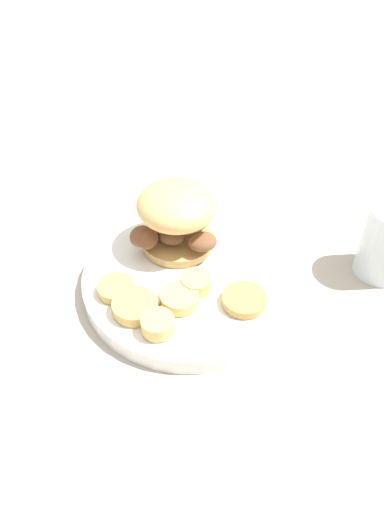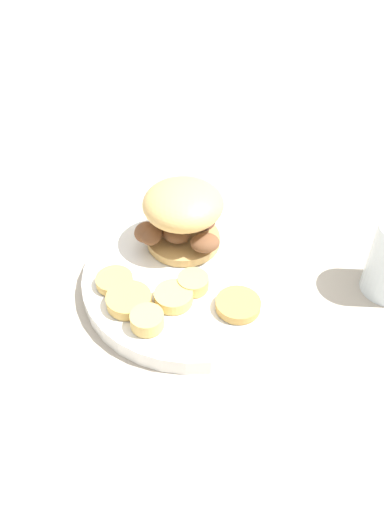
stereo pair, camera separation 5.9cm
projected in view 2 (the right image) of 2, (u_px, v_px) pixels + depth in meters
ground_plane at (192, 284)px, 0.62m from camera, size 4.00×4.00×0.00m
dinner_plate at (192, 277)px, 0.61m from camera, size 0.27×0.27×0.02m
sandwich at (182, 215)px, 0.61m from camera, size 0.11×0.11×0.09m
potato_round_0 at (238, 305)px, 0.56m from camera, size 0.05×0.05×0.01m
potato_round_1 at (129, 300)px, 0.56m from camera, size 0.05×0.05×0.01m
potato_round_2 at (114, 281)px, 0.59m from camera, size 0.04×0.04×0.01m
potato_round_3 at (174, 297)px, 0.56m from camera, size 0.04×0.04×0.01m
potato_round_4 at (193, 283)px, 0.58m from camera, size 0.04×0.04×0.02m
potato_round_5 at (147, 320)px, 0.54m from camera, size 0.04×0.04×0.02m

